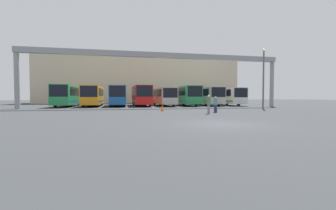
# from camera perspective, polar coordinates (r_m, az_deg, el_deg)

# --- Properties ---
(ground_plane) EXTENTS (200.00, 200.00, 0.00)m
(ground_plane) POSITION_cam_1_polar(r_m,az_deg,el_deg) (13.02, 13.03, -4.72)
(ground_plane) COLOR #2D3033
(building_backdrop) EXTENTS (48.06, 12.00, 11.75)m
(building_backdrop) POSITION_cam_1_polar(r_m,az_deg,el_deg) (58.98, -6.86, 6.32)
(building_backdrop) COLOR beige
(building_backdrop) RESTS_ON ground
(overhead_gantry) EXTENTS (36.32, 0.80, 7.67)m
(overhead_gantry) POSITION_cam_1_polar(r_m,az_deg,el_deg) (31.89, -2.13, 11.18)
(overhead_gantry) COLOR gray
(overhead_gantry) RESTS_ON ground
(bus_slot_0) EXTENTS (2.57, 11.70, 3.27)m
(bus_slot_0) POSITION_cam_1_polar(r_m,az_deg,el_deg) (39.39, -24.02, 2.44)
(bus_slot_0) COLOR #268C4C
(bus_slot_0) RESTS_ON ground
(bus_slot_1) EXTENTS (2.56, 11.07, 3.17)m
(bus_slot_1) POSITION_cam_1_polar(r_m,az_deg,el_deg) (38.48, -18.45, 2.44)
(bus_slot_1) COLOR orange
(bus_slot_1) RESTS_ON ground
(bus_slot_2) EXTENTS (2.48, 10.13, 3.21)m
(bus_slot_2) POSITION_cam_1_polar(r_m,az_deg,el_deg) (37.79, -12.67, 2.53)
(bus_slot_2) COLOR #1959A5
(bus_slot_2) RESTS_ON ground
(bus_slot_3) EXTENTS (2.58, 10.77, 3.28)m
(bus_slot_3) POSITION_cam_1_polar(r_m,az_deg,el_deg) (38.27, -6.85, 2.63)
(bus_slot_3) COLOR red
(bus_slot_3) RESTS_ON ground
(bus_slot_4) EXTENTS (2.47, 11.13, 2.96)m
(bus_slot_4) POSITION_cam_1_polar(r_m,az_deg,el_deg) (39.00, -1.19, 2.37)
(bus_slot_4) COLOR beige
(bus_slot_4) RESTS_ON ground
(bus_slot_5) EXTENTS (2.60, 12.22, 3.29)m
(bus_slot_5) POSITION_cam_1_polar(r_m,az_deg,el_deg) (40.45, 4.06, 2.61)
(bus_slot_5) COLOR #268C4C
(bus_slot_5) RESTS_ON ground
(bus_slot_6) EXTENTS (2.62, 10.77, 3.15)m
(bus_slot_6) POSITION_cam_1_polar(r_m,az_deg,el_deg) (41.03, 9.55, 2.48)
(bus_slot_6) COLOR beige
(bus_slot_6) RESTS_ON ground
(bus_slot_7) EXTENTS (2.62, 12.28, 3.05)m
(bus_slot_7) POSITION_cam_1_polar(r_m,az_deg,el_deg) (43.29, 13.95, 2.35)
(bus_slot_7) COLOR silver
(bus_slot_7) RESTS_ON ground
(pedestrian_near_center) EXTENTS (0.35, 0.35, 1.70)m
(pedestrian_near_center) POSITION_cam_1_polar(r_m,az_deg,el_deg) (20.55, 10.30, 0.32)
(pedestrian_near_center) COLOR gray
(pedestrian_near_center) RESTS_ON ground
(pedestrian_near_left) EXTENTS (0.33, 0.33, 1.57)m
(pedestrian_near_left) POSITION_cam_1_polar(r_m,az_deg,el_deg) (22.33, 11.99, 0.27)
(pedestrian_near_left) COLOR navy
(pedestrian_near_left) RESTS_ON ground
(traffic_cone) EXTENTS (0.37, 0.37, 0.72)m
(traffic_cone) POSITION_cam_1_polar(r_m,az_deg,el_deg) (23.79, -1.47, -0.72)
(traffic_cone) COLOR orange
(traffic_cone) RESTS_ON ground
(lamp_post) EXTENTS (0.36, 0.36, 7.57)m
(lamp_post) POSITION_cam_1_polar(r_m,az_deg,el_deg) (31.19, 23.08, 6.73)
(lamp_post) COLOR #595B60
(lamp_post) RESTS_ON ground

